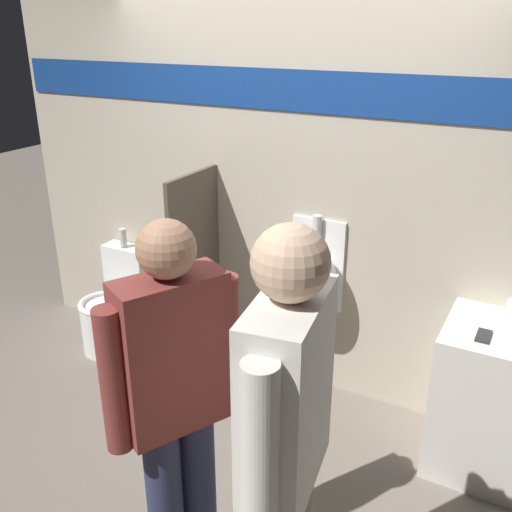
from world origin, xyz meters
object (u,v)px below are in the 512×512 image
object	(u,v)px
urinal_near_counter	(309,282)
toilet	(113,309)
cell_phone	(484,336)
person_with_lanyard	(286,452)
person_in_vest	(176,399)

from	to	relation	value
urinal_near_counter	toilet	distance (m)	1.65
cell_phone	toilet	world-z (taller)	toilet
cell_phone	urinal_near_counter	xyz separation A→B (m)	(-1.08, 0.26, -0.05)
cell_phone	urinal_near_counter	world-z (taller)	urinal_near_counter
urinal_near_counter	person_with_lanyard	distance (m)	1.77
toilet	person_with_lanyard	distance (m)	2.73
toilet	person_in_vest	world-z (taller)	person_in_vest
urinal_near_counter	person_in_vest	bearing A→B (deg)	-87.11
cell_phone	toilet	size ratio (longest dim) A/B	0.15
person_with_lanyard	urinal_near_counter	bearing A→B (deg)	12.11
cell_phone	toilet	distance (m)	2.70
cell_phone	person_with_lanyard	xyz separation A→B (m)	(-0.45, -1.38, 0.13)
urinal_near_counter	person_with_lanyard	bearing A→B (deg)	-68.90
urinal_near_counter	person_with_lanyard	size ratio (longest dim) A/B	0.68
toilet	urinal_near_counter	bearing A→B (deg)	5.76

